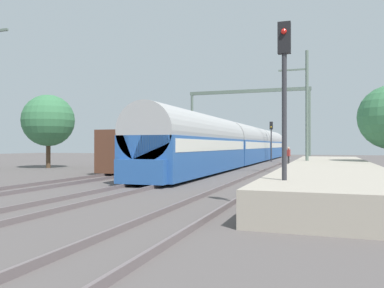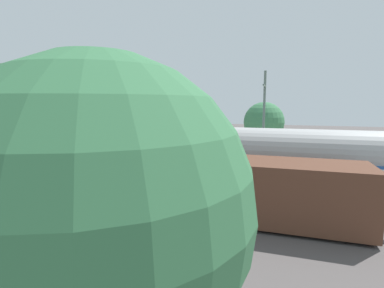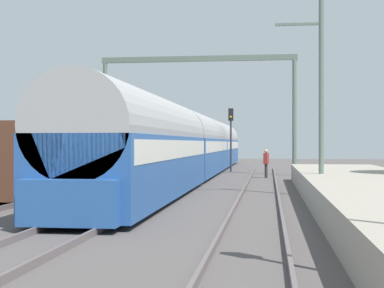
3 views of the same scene
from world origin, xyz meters
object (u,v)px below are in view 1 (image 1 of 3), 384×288
railway_signal_far (271,136)px  railway_signal_near (284,91)px  passenger_train (246,144)px  freight_car (158,151)px  person_crossing (288,154)px  catenary_gantry (248,110)px

railway_signal_far → railway_signal_near: bearing=-82.0°
passenger_train → railway_signal_near: bearing=-76.9°
passenger_train → freight_car: bearing=-108.4°
person_crossing → railway_signal_far: bearing=-145.6°
person_crossing → railway_signal_far: size_ratio=0.37×
railway_signal_near → freight_car: bearing=124.6°
passenger_train → person_crossing: passenger_train is taller
railway_signal_far → person_crossing: bearing=-70.8°
freight_car → railway_signal_far: bearing=71.2°
freight_car → person_crossing: freight_car is taller
freight_car → railway_signal_near: bearing=-55.4°
passenger_train → person_crossing: size_ratio=28.44×
catenary_gantry → railway_signal_far: bearing=65.8°
passenger_train → freight_car: (-4.31, -12.94, -0.50)m
person_crossing → catenary_gantry: bearing=-109.7°
catenary_gantry → person_crossing: bearing=-34.9°
passenger_train → railway_signal_near: (6.71, -28.91, 1.47)m
freight_car → railway_signal_far: (6.23, 18.27, 1.51)m
passenger_train → catenary_gantry: size_ratio=3.78×
catenary_gantry → freight_car: bearing=-107.1°
person_crossing → catenary_gantry: (-4.50, 3.14, 4.64)m
passenger_train → freight_car: 13.65m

